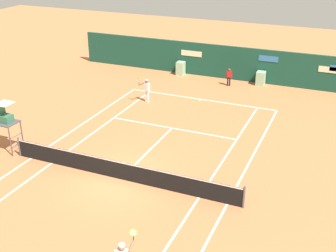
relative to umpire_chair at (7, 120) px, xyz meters
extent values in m
plane|color=#C67042|center=(6.82, -0.26, -1.80)|extent=(80.00, 80.00, 0.00)
cube|color=white|center=(6.82, 11.44, -1.80)|extent=(10.60, 0.10, 0.01)
cube|color=white|center=(1.52, -0.26, -1.80)|extent=(0.10, 23.40, 0.01)
cube|color=white|center=(2.82, -0.26, -1.80)|extent=(0.10, 23.40, 0.01)
cube|color=white|center=(10.82, -0.26, -1.80)|extent=(0.10, 23.40, 0.01)
cube|color=white|center=(12.12, -0.26, -1.80)|extent=(0.10, 23.40, 0.01)
cube|color=white|center=(6.82, 6.14, -1.80)|extent=(8.00, 0.10, 0.01)
cube|color=white|center=(6.82, 2.94, -1.80)|extent=(0.10, 6.40, 0.01)
cube|color=white|center=(6.82, 11.29, -1.80)|extent=(0.10, 0.24, 0.01)
cylinder|color=#4C4C51|center=(0.82, -0.26, -1.26)|extent=(0.10, 0.10, 1.07)
cylinder|color=#4C4C51|center=(12.82, -0.26, -1.26)|extent=(0.10, 0.10, 1.07)
cube|color=black|center=(6.82, -0.26, -1.32)|extent=(12.00, 0.03, 0.95)
cube|color=white|center=(6.82, -0.26, -0.88)|extent=(12.00, 0.04, 0.06)
cube|color=#144233|center=(6.82, 16.74, -0.48)|extent=(25.00, 0.24, 2.64)
cube|color=beige|center=(4.14, 16.60, -0.04)|extent=(1.76, 0.02, 0.44)
cube|color=#2D6BA8|center=(10.33, 16.60, 0.21)|extent=(1.49, 0.02, 0.44)
cube|color=beige|center=(14.99, 16.60, -0.13)|extent=(1.96, 0.02, 0.44)
cube|color=#8CB793|center=(3.38, 16.19, -1.25)|extent=(0.60, 0.70, 1.09)
cube|color=#8CB793|center=(9.97, 16.19, -1.27)|extent=(0.63, 0.70, 1.06)
cylinder|color=#47474C|center=(0.46, 0.45, -0.98)|extent=(0.07, 0.07, 1.64)
cylinder|color=#47474C|center=(0.46, -0.45, -0.98)|extent=(0.07, 0.07, 1.64)
cylinder|color=#47474C|center=(-0.44, 0.45, -0.98)|extent=(0.07, 0.07, 1.64)
cylinder|color=#47474C|center=(0.46, 0.00, -1.31)|extent=(0.04, 0.81, 0.04)
cylinder|color=#47474C|center=(0.46, 0.00, -0.82)|extent=(0.04, 0.81, 0.04)
cube|color=#47474C|center=(0.01, 0.00, -0.13)|extent=(1.00, 1.00, 0.06)
cube|color=#2D664C|center=(0.01, 0.00, 0.10)|extent=(0.52, 0.56, 0.40)
cube|color=#2D664C|center=(-0.28, 0.00, 0.48)|extent=(0.06, 0.56, 0.45)
cube|color=white|center=(0.01, 0.00, 0.95)|extent=(0.76, 0.80, 0.04)
cylinder|color=white|center=(3.64, 9.49, -1.39)|extent=(0.13, 0.13, 0.82)
cylinder|color=white|center=(3.46, 9.53, -1.39)|extent=(0.13, 0.13, 0.82)
cube|color=white|center=(3.55, 9.51, -0.70)|extent=(0.41, 0.29, 0.57)
sphere|color=brown|center=(3.55, 9.51, -0.30)|extent=(0.22, 0.22, 0.22)
cylinder|color=white|center=(3.55, 9.51, -0.22)|extent=(0.21, 0.21, 0.06)
cylinder|color=white|center=(3.77, 9.45, -0.74)|extent=(0.09, 0.09, 0.55)
cylinder|color=brown|center=(3.26, 9.30, -0.46)|extent=(0.22, 0.55, 0.09)
cylinder|color=black|center=(3.19, 9.03, -0.35)|extent=(0.03, 0.03, 0.22)
torus|color=yellow|center=(3.19, 9.03, -0.10)|extent=(0.30, 0.10, 0.30)
cylinder|color=silver|center=(3.19, 9.03, -0.10)|extent=(0.25, 0.07, 0.26)
sphere|color=#8C664C|center=(10.22, -6.18, -0.26)|extent=(0.23, 0.23, 0.23)
cylinder|color=white|center=(10.22, -6.18, -0.17)|extent=(0.22, 0.22, 0.06)
cylinder|color=#8C664C|center=(10.39, -5.85, -0.43)|extent=(0.21, 0.57, 0.09)
cylinder|color=black|center=(10.33, -5.58, -0.32)|extent=(0.03, 0.03, 0.22)
torus|color=yellow|center=(10.33, -5.58, -0.07)|extent=(0.30, 0.09, 0.30)
cylinder|color=silver|center=(10.33, -5.58, -0.07)|extent=(0.25, 0.06, 0.26)
cylinder|color=black|center=(7.86, 15.05, -1.45)|extent=(0.11, 0.11, 0.69)
cylinder|color=black|center=(7.71, 15.03, -1.45)|extent=(0.11, 0.11, 0.69)
cube|color=#AD1E1E|center=(7.78, 15.04, -0.86)|extent=(0.32, 0.20, 0.48)
sphere|color=brown|center=(7.78, 15.04, -0.53)|extent=(0.19, 0.19, 0.19)
cylinder|color=#AD1E1E|center=(7.98, 15.05, -0.90)|extent=(0.07, 0.07, 0.47)
cylinder|color=#AD1E1E|center=(7.59, 15.03, -0.90)|extent=(0.07, 0.07, 0.47)
sphere|color=#CCE033|center=(6.51, 10.64, -1.76)|extent=(0.07, 0.07, 0.07)
camera|label=1|loc=(16.05, -15.97, 9.15)|focal=46.81mm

